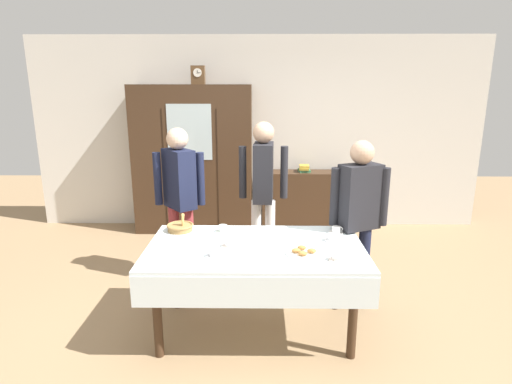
# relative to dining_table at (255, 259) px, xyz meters

# --- Properties ---
(ground_plane) EXTENTS (12.00, 12.00, 0.00)m
(ground_plane) POSITION_rel_dining_table_xyz_m (0.00, 0.24, -0.67)
(ground_plane) COLOR #997A56
(ground_plane) RESTS_ON ground
(back_wall) EXTENTS (6.40, 0.10, 2.70)m
(back_wall) POSITION_rel_dining_table_xyz_m (0.00, 2.89, 0.68)
(back_wall) COLOR silver
(back_wall) RESTS_ON ground
(dining_table) EXTENTS (1.76, 1.01, 0.77)m
(dining_table) POSITION_rel_dining_table_xyz_m (0.00, 0.00, 0.00)
(dining_table) COLOR #3D2819
(dining_table) RESTS_ON ground
(wall_cabinet) EXTENTS (1.63, 0.46, 2.04)m
(wall_cabinet) POSITION_rel_dining_table_xyz_m (-0.90, 2.59, 0.36)
(wall_cabinet) COLOR #3D2819
(wall_cabinet) RESTS_ON ground
(mantel_clock) EXTENTS (0.18, 0.11, 0.24)m
(mantel_clock) POSITION_rel_dining_table_xyz_m (-0.79, 2.59, 1.50)
(mantel_clock) COLOR brown
(mantel_clock) RESTS_ON wall_cabinet
(bookshelf_low) EXTENTS (1.18, 0.35, 0.84)m
(bookshelf_low) POSITION_rel_dining_table_xyz_m (0.66, 2.64, -0.24)
(bookshelf_low) COLOR #3D2819
(bookshelf_low) RESTS_ON ground
(book_stack) EXTENTS (0.17, 0.22, 0.09)m
(book_stack) POSITION_rel_dining_table_xyz_m (0.66, 2.64, 0.23)
(book_stack) COLOR #3D754C
(book_stack) RESTS_ON bookshelf_low
(tea_cup_far_left) EXTENTS (0.13, 0.13, 0.06)m
(tea_cup_far_left) POSITION_rel_dining_table_xyz_m (-0.21, 0.02, 0.13)
(tea_cup_far_left) COLOR white
(tea_cup_far_left) RESTS_ON dining_table
(tea_cup_near_left) EXTENTS (0.13, 0.13, 0.06)m
(tea_cup_near_left) POSITION_rel_dining_table_xyz_m (0.62, -0.25, 0.13)
(tea_cup_near_left) COLOR white
(tea_cup_near_left) RESTS_ON dining_table
(tea_cup_mid_right) EXTENTS (0.13, 0.13, 0.06)m
(tea_cup_mid_right) POSITION_rel_dining_table_xyz_m (-0.31, -0.19, 0.13)
(tea_cup_mid_right) COLOR white
(tea_cup_mid_right) RESTS_ON dining_table
(tea_cup_near_right) EXTENTS (0.13, 0.13, 0.06)m
(tea_cup_near_right) POSITION_rel_dining_table_xyz_m (0.71, 0.34, 0.13)
(tea_cup_near_right) COLOR white
(tea_cup_near_right) RESTS_ON dining_table
(tea_cup_mid_left) EXTENTS (0.13, 0.13, 0.06)m
(tea_cup_mid_left) POSITION_rel_dining_table_xyz_m (-0.29, 0.36, 0.13)
(tea_cup_mid_left) COLOR silver
(tea_cup_mid_left) RESTS_ON dining_table
(tea_cup_center) EXTENTS (0.13, 0.13, 0.06)m
(tea_cup_center) POSITION_rel_dining_table_xyz_m (0.64, 0.15, 0.13)
(tea_cup_center) COLOR white
(tea_cup_center) RESTS_ON dining_table
(bread_basket) EXTENTS (0.24, 0.24, 0.16)m
(bread_basket) POSITION_rel_dining_table_xyz_m (-0.68, 0.39, 0.14)
(bread_basket) COLOR #9E7542
(bread_basket) RESTS_ON dining_table
(pastry_plate) EXTENTS (0.28, 0.28, 0.05)m
(pastry_plate) POSITION_rel_dining_table_xyz_m (0.37, -0.13, 0.11)
(pastry_plate) COLOR white
(pastry_plate) RESTS_ON dining_table
(spoon_front_edge) EXTENTS (0.12, 0.02, 0.01)m
(spoon_front_edge) POSITION_rel_dining_table_xyz_m (-0.09, 0.31, 0.10)
(spoon_front_edge) COLOR silver
(spoon_front_edge) RESTS_ON dining_table
(spoon_far_right) EXTENTS (0.12, 0.02, 0.01)m
(spoon_far_right) POSITION_rel_dining_table_xyz_m (0.05, 0.04, 0.10)
(spoon_far_right) COLOR silver
(spoon_far_right) RESTS_ON dining_table
(person_beside_shelf) EXTENTS (0.52, 0.37, 1.67)m
(person_beside_shelf) POSITION_rel_dining_table_xyz_m (0.07, 1.20, 0.35)
(person_beside_shelf) COLOR silver
(person_beside_shelf) RESTS_ON ground
(person_by_cabinet) EXTENTS (0.52, 0.41, 1.62)m
(person_by_cabinet) POSITION_rel_dining_table_xyz_m (-0.79, 1.00, 0.32)
(person_by_cabinet) COLOR #933338
(person_by_cabinet) RESTS_ON ground
(person_near_right_end) EXTENTS (0.52, 0.33, 1.57)m
(person_near_right_end) POSITION_rel_dining_table_xyz_m (0.92, 0.46, 0.29)
(person_near_right_end) COLOR #191E38
(person_near_right_end) RESTS_ON ground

